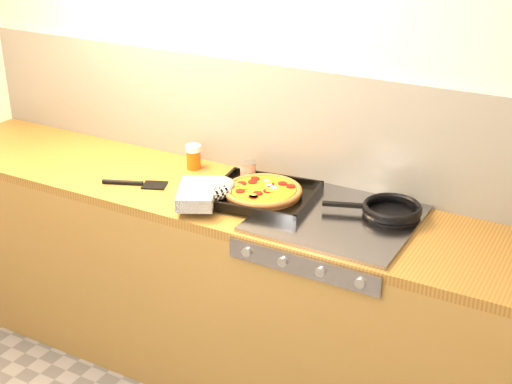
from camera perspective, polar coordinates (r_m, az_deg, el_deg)
The scene contains 9 objects.
room_shell at distance 3.12m, azimuth 1.15°, elevation 5.77°, with size 3.20×3.20×3.20m.
counter_run at distance 3.19m, azimuth -1.40°, elevation -7.70°, with size 3.20×0.62×0.90m.
stovetop at distance 2.80m, azimuth 6.48°, elevation -2.13°, with size 0.60×0.56×0.02m, color gray.
pizza_on_tray at distance 2.91m, azimuth -0.87°, elevation 0.01°, with size 0.55×0.53×0.07m.
frying_pan at distance 2.83m, azimuth 10.71°, elevation -1.43°, with size 0.41×0.30×0.04m.
tomato_can at distance 3.09m, azimuth -0.65°, elevation 1.55°, with size 0.07×0.07×0.10m.
juice_glass at distance 3.25m, azimuth -5.02°, elevation 2.84°, with size 0.08×0.08×0.11m.
wooden_spoon at distance 3.07m, azimuth 3.02°, elevation 0.62°, with size 0.30×0.10×0.02m.
black_spatula at distance 3.13m, azimuth -9.59°, elevation 0.68°, with size 0.28×0.16×0.02m.
Camera 1 is at (1.38, -1.23, 2.15)m, focal length 50.00 mm.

